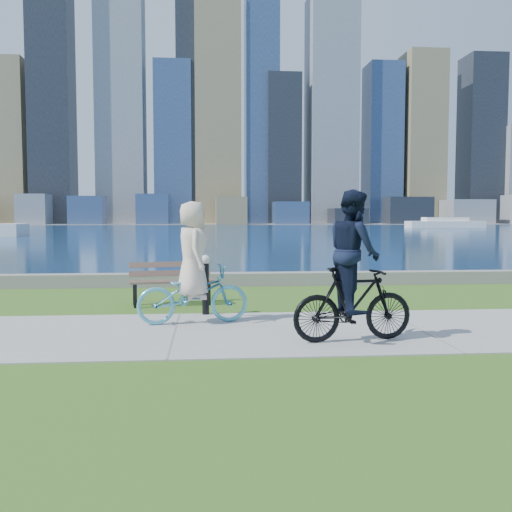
{
  "coord_description": "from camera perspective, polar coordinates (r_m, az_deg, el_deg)",
  "views": [
    {
      "loc": [
        -3.47,
        -9.08,
        1.87
      ],
      "look_at": [
        -2.52,
        1.95,
        1.1
      ],
      "focal_mm": 40.0,
      "sensor_mm": 36.0,
      "label": 1
    }
  ],
  "objects": [
    {
      "name": "ground",
      "position": [
        9.9,
        15.81,
        -7.07
      ],
      "size": [
        320.0,
        320.0,
        0.0
      ],
      "primitive_type": "plane",
      "color": "#2E5516",
      "rests_on": "ground"
    },
    {
      "name": "concrete_path",
      "position": [
        9.9,
        15.81,
        -7.01
      ],
      "size": [
        80.0,
        3.5,
        0.02
      ],
      "primitive_type": "cube",
      "color": "gray",
      "rests_on": "ground"
    },
    {
      "name": "seawall",
      "position": [
        15.76,
        7.82,
        -2.23
      ],
      "size": [
        90.0,
        0.5,
        0.35
      ],
      "primitive_type": "cube",
      "color": "slate",
      "rests_on": "ground"
    },
    {
      "name": "bay_water",
      "position": [
        81.17,
        -2.49,
        2.68
      ],
      "size": [
        320.0,
        131.0,
        0.01
      ],
      "primitive_type": "cube",
      "color": "navy",
      "rests_on": "ground"
    },
    {
      "name": "far_shore",
      "position": [
        139.13,
        -3.52,
        3.25
      ],
      "size": [
        320.0,
        30.0,
        0.12
      ],
      "primitive_type": "cube",
      "color": "gray",
      "rests_on": "ground"
    },
    {
      "name": "city_skyline",
      "position": [
        141.86,
        -4.28,
        13.51
      ],
      "size": [
        173.91,
        24.16,
        76.0
      ],
      "color": "slate",
      "rests_on": "ground"
    },
    {
      "name": "ferry_far",
      "position": [
        99.76,
        18.37,
        3.13
      ],
      "size": [
        12.56,
        3.59,
        1.7
      ],
      "color": "white",
      "rests_on": "ground"
    },
    {
      "name": "park_bench",
      "position": [
        12.22,
        -8.49,
        -2.26
      ],
      "size": [
        1.81,
        0.88,
        0.9
      ],
      "rotation": [
        0.0,
        0.0,
        0.17
      ],
      "color": "black",
      "rests_on": "ground"
    },
    {
      "name": "bollard_lamp",
      "position": [
        10.8,
        -5.07,
        -2.49
      ],
      "size": [
        0.19,
        0.19,
        1.15
      ],
      "color": "black",
      "rests_on": "ground"
    },
    {
      "name": "cyclist_woman",
      "position": [
        9.91,
        -6.34,
        -2.23
      ],
      "size": [
        0.97,
        2.01,
        2.11
      ],
      "rotation": [
        0.0,
        0.0,
        1.73
      ],
      "color": "#54B1CC",
      "rests_on": "ground"
    },
    {
      "name": "cyclist_man",
      "position": [
        8.53,
        9.71,
        -2.19
      ],
      "size": [
        0.79,
        1.89,
        2.24
      ],
      "rotation": [
        0.0,
        0.0,
        1.7
      ],
      "color": "black",
      "rests_on": "ground"
    }
  ]
}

